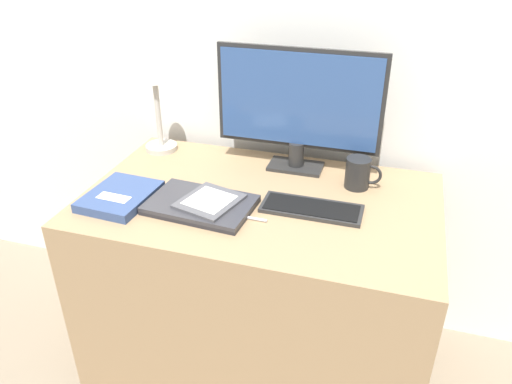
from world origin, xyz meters
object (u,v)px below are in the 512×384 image
object	(u,v)px
ereader	(210,201)
desk_lamp	(157,107)
laptop	(201,205)
notebook	(120,196)
coffee_mug	(358,173)
keyboard	(312,208)
pen	(244,217)
monitor	(298,106)

from	to	relation	value
ereader	desk_lamp	xyz separation A→B (m)	(-0.34, 0.36, 0.14)
laptop	notebook	size ratio (longest dim) A/B	1.35
desk_lamp	coffee_mug	distance (m)	0.76
laptop	desk_lamp	bearing A→B (deg)	130.73
keyboard	pen	bearing A→B (deg)	-150.90
laptop	notebook	xyz separation A→B (m)	(-0.26, -0.03, 0.00)
monitor	pen	distance (m)	0.44
ereader	notebook	distance (m)	0.29
coffee_mug	desk_lamp	bearing A→B (deg)	173.66
ereader	notebook	bearing A→B (deg)	-173.67
pen	keyboard	bearing A→B (deg)	29.10
coffee_mug	pen	world-z (taller)	coffee_mug
laptop	ereader	world-z (taller)	ereader
laptop	ereader	xyz separation A→B (m)	(0.03, 0.00, 0.02)
keyboard	pen	xyz separation A→B (m)	(-0.18, -0.10, -0.00)
laptop	coffee_mug	distance (m)	0.52
desk_lamp	pen	xyz separation A→B (m)	(0.45, -0.37, -0.16)
monitor	laptop	bearing A→B (deg)	-121.17
ereader	pen	size ratio (longest dim) A/B	1.47
notebook	coffee_mug	bearing A→B (deg)	23.53
desk_lamp	notebook	xyz separation A→B (m)	(0.05, -0.39, -0.15)
laptop	notebook	world-z (taller)	notebook
monitor	laptop	size ratio (longest dim) A/B	1.71
desk_lamp	ereader	bearing A→B (deg)	-46.51
monitor	laptop	world-z (taller)	monitor
keyboard	laptop	world-z (taller)	laptop
notebook	coffee_mug	world-z (taller)	coffee_mug
monitor	ereader	bearing A→B (deg)	-117.78
monitor	pen	xyz separation A→B (m)	(-0.07, -0.37, -0.22)
laptop	keyboard	bearing A→B (deg)	14.65
laptop	monitor	bearing A→B (deg)	58.83
desk_lamp	coffee_mug	size ratio (longest dim) A/B	2.72
keyboard	coffee_mug	world-z (taller)	coffee_mug
monitor	pen	size ratio (longest dim) A/B	3.92
notebook	pen	world-z (taller)	notebook
keyboard	notebook	world-z (taller)	notebook
keyboard	laptop	xyz separation A→B (m)	(-0.33, -0.09, 0.00)
ereader	coffee_mug	distance (m)	0.49
keyboard	laptop	distance (m)	0.34
keyboard	desk_lamp	distance (m)	0.71
pen	ereader	bearing A→B (deg)	170.70
laptop	pen	distance (m)	0.14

